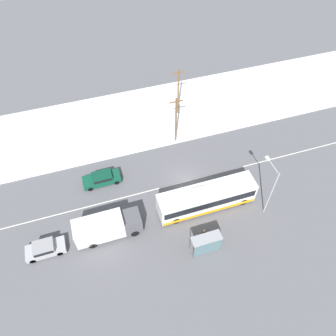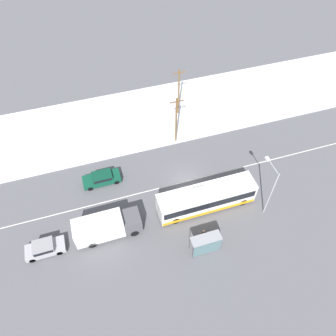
{
  "view_description": "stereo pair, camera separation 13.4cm",
  "coord_description": "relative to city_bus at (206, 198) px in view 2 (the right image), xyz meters",
  "views": [
    {
      "loc": [
        -9.57,
        -22.7,
        32.35
      ],
      "look_at": [
        -1.77,
        1.63,
        1.4
      ],
      "focal_mm": 35.0,
      "sensor_mm": 36.0,
      "label": 1
    },
    {
      "loc": [
        -9.44,
        -22.74,
        32.35
      ],
      "look_at": [
        -1.77,
        1.63,
        1.4
      ],
      "focal_mm": 35.0,
      "sensor_mm": 36.0,
      "label": 2
    }
  ],
  "objects": [
    {
      "name": "utility_pole_roadside",
      "position": [
        0.05,
        11.1,
        2.26
      ],
      "size": [
        1.8,
        0.24,
        7.29
      ],
      "color": "brown",
      "rests_on": "ground_plane"
    },
    {
      "name": "utility_pole_snowlot",
      "position": [
        2.19,
        16.45,
        2.34
      ],
      "size": [
        1.8,
        0.24,
        7.46
      ],
      "color": "brown",
      "rests_on": "ground_plane"
    },
    {
      "name": "ground_plane",
      "position": [
        -1.0,
        4.03,
        -1.57
      ],
      "size": [
        120.0,
        120.0,
        0.0
      ],
      "primitive_type": "plane",
      "color": "#56565B"
    },
    {
      "name": "box_truck",
      "position": [
        -11.53,
        -0.23,
        0.05
      ],
      "size": [
        7.1,
        2.3,
        2.93
      ],
      "color": "silver",
      "rests_on": "ground_plane"
    },
    {
      "name": "pedestrian_at_stop",
      "position": [
        -1.8,
        -3.86,
        -0.51
      ],
      "size": [
        0.63,
        0.28,
        1.74
      ],
      "color": "#23232D",
      "rests_on": "ground_plane"
    },
    {
      "name": "lane_marking_center",
      "position": [
        -1.0,
        4.03,
        -1.57
      ],
      "size": [
        60.0,
        0.12,
        0.0
      ],
      "color": "silver",
      "rests_on": "ground_plane"
    },
    {
      "name": "bus_shelter",
      "position": [
        -2.09,
        -5.34,
        0.11
      ],
      "size": [
        3.15,
        1.2,
        2.4
      ],
      "color": "gray",
      "rests_on": "ground_plane"
    },
    {
      "name": "streetlamp",
      "position": [
        6.12,
        -2.28,
        2.91
      ],
      "size": [
        0.36,
        2.66,
        7.03
      ],
      "color": "#9EA3A8",
      "rests_on": "ground_plane"
    },
    {
      "name": "parked_car_near_truck",
      "position": [
        -18.15,
        -0.26,
        -0.8
      ],
      "size": [
        4.06,
        1.8,
        1.4
      ],
      "color": "#9E9EA3",
      "rests_on": "ground_plane"
    },
    {
      "name": "city_bus",
      "position": [
        0.0,
        0.0,
        0.0
      ],
      "size": [
        11.27,
        2.57,
        3.22
      ],
      "color": "white",
      "rests_on": "ground_plane"
    },
    {
      "name": "sedan_car",
      "position": [
        -10.81,
        7.06,
        -0.79
      ],
      "size": [
        4.54,
        1.8,
        1.42
      ],
      "rotation": [
        0.0,
        0.0,
        3.14
      ],
      "color": "#0F4733",
      "rests_on": "ground_plane"
    },
    {
      "name": "snow_lot",
      "position": [
        -1.0,
        17.12,
        -1.51
      ],
      "size": [
        80.0,
        13.1,
        0.12
      ],
      "color": "silver",
      "rests_on": "ground_plane"
    }
  ]
}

